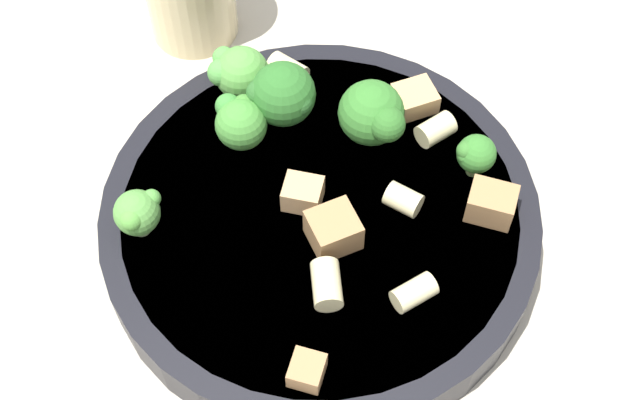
{
  "coord_description": "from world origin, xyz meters",
  "views": [
    {
      "loc": [
        0.13,
        -0.24,
        0.47
      ],
      "look_at": [
        0.0,
        0.0,
        0.04
      ],
      "focal_mm": 50.0,
      "sensor_mm": 36.0,
      "label": 1
    }
  ],
  "objects_px": {
    "broccoli_floret_3": "(239,72)",
    "rigatoni_1": "(403,200)",
    "rigatoni_4": "(287,71)",
    "broccoli_floret_1": "(475,154)",
    "chicken_chunk_0": "(304,192)",
    "pasta_bowl": "(320,221)",
    "chicken_chunk_4": "(491,203)",
    "chicken_chunk_2": "(307,370)",
    "broccoli_floret_2": "(376,115)",
    "broccoli_floret_5": "(240,121)",
    "chicken_chunk_3": "(333,230)",
    "rigatoni_2": "(414,293)",
    "broccoli_floret_0": "(283,95)",
    "chicken_chunk_1": "(415,98)",
    "broccoli_floret_4": "(137,213)",
    "rigatoni_3": "(327,284)",
    "rigatoni_0": "(436,130)"
  },
  "relations": [
    {
      "from": "broccoli_floret_5",
      "to": "chicken_chunk_3",
      "type": "height_order",
      "value": "broccoli_floret_5"
    },
    {
      "from": "chicken_chunk_2",
      "to": "broccoli_floret_2",
      "type": "bearing_deg",
      "value": 104.78
    },
    {
      "from": "broccoli_floret_3",
      "to": "chicken_chunk_0",
      "type": "relative_size",
      "value": 1.72
    },
    {
      "from": "chicken_chunk_2",
      "to": "chicken_chunk_4",
      "type": "bearing_deg",
      "value": 72.85
    },
    {
      "from": "rigatoni_0",
      "to": "rigatoni_2",
      "type": "bearing_deg",
      "value": -70.7
    },
    {
      "from": "rigatoni_4",
      "to": "chicken_chunk_1",
      "type": "relative_size",
      "value": 0.96
    },
    {
      "from": "broccoli_floret_5",
      "to": "rigatoni_0",
      "type": "bearing_deg",
      "value": 30.52
    },
    {
      "from": "broccoli_floret_4",
      "to": "rigatoni_2",
      "type": "height_order",
      "value": "broccoli_floret_4"
    },
    {
      "from": "chicken_chunk_1",
      "to": "chicken_chunk_4",
      "type": "distance_m",
      "value": 0.09
    },
    {
      "from": "broccoli_floret_5",
      "to": "chicken_chunk_1",
      "type": "height_order",
      "value": "broccoli_floret_5"
    },
    {
      "from": "broccoli_floret_0",
      "to": "chicken_chunk_4",
      "type": "relative_size",
      "value": 1.71
    },
    {
      "from": "broccoli_floret_3",
      "to": "rigatoni_1",
      "type": "height_order",
      "value": "broccoli_floret_3"
    },
    {
      "from": "pasta_bowl",
      "to": "rigatoni_2",
      "type": "bearing_deg",
      "value": -19.23
    },
    {
      "from": "broccoli_floret_5",
      "to": "chicken_chunk_4",
      "type": "height_order",
      "value": "broccoli_floret_5"
    },
    {
      "from": "rigatoni_2",
      "to": "chicken_chunk_4",
      "type": "xyz_separation_m",
      "value": [
        0.01,
        0.07,
        0.0
      ]
    },
    {
      "from": "broccoli_floret_3",
      "to": "chicken_chunk_4",
      "type": "relative_size",
      "value": 1.43
    },
    {
      "from": "rigatoni_2",
      "to": "chicken_chunk_3",
      "type": "relative_size",
      "value": 0.89
    },
    {
      "from": "broccoli_floret_5",
      "to": "rigatoni_2",
      "type": "relative_size",
      "value": 1.49
    },
    {
      "from": "broccoli_floret_5",
      "to": "rigatoni_4",
      "type": "height_order",
      "value": "broccoli_floret_5"
    },
    {
      "from": "rigatoni_3",
      "to": "broccoli_floret_4",
      "type": "bearing_deg",
      "value": -171.23
    },
    {
      "from": "broccoli_floret_0",
      "to": "broccoli_floret_2",
      "type": "relative_size",
      "value": 1.07
    },
    {
      "from": "pasta_bowl",
      "to": "chicken_chunk_1",
      "type": "relative_size",
      "value": 10.56
    },
    {
      "from": "rigatoni_3",
      "to": "broccoli_floret_0",
      "type": "bearing_deg",
      "value": 131.52
    },
    {
      "from": "broccoli_floret_1",
      "to": "rigatoni_1",
      "type": "relative_size",
      "value": 1.49
    },
    {
      "from": "broccoli_floret_1",
      "to": "chicken_chunk_2",
      "type": "bearing_deg",
      "value": -97.77
    },
    {
      "from": "rigatoni_4",
      "to": "broccoli_floret_1",
      "type": "bearing_deg",
      "value": -3.64
    },
    {
      "from": "rigatoni_1",
      "to": "chicken_chunk_3",
      "type": "relative_size",
      "value": 0.76
    },
    {
      "from": "broccoli_floret_3",
      "to": "rigatoni_3",
      "type": "xyz_separation_m",
      "value": [
        0.12,
        -0.1,
        -0.01
      ]
    },
    {
      "from": "pasta_bowl",
      "to": "rigatoni_2",
      "type": "relative_size",
      "value": 10.86
    },
    {
      "from": "broccoli_floret_4",
      "to": "rigatoni_3",
      "type": "distance_m",
      "value": 0.11
    },
    {
      "from": "chicken_chunk_2",
      "to": "broccoli_floret_5",
      "type": "bearing_deg",
      "value": 134.43
    },
    {
      "from": "chicken_chunk_1",
      "to": "chicken_chunk_3",
      "type": "height_order",
      "value": "chicken_chunk_3"
    },
    {
      "from": "pasta_bowl",
      "to": "rigatoni_4",
      "type": "xyz_separation_m",
      "value": [
        -0.07,
        0.07,
        0.02
      ]
    },
    {
      "from": "broccoli_floret_1",
      "to": "chicken_chunk_0",
      "type": "bearing_deg",
      "value": -139.79
    },
    {
      "from": "rigatoni_1",
      "to": "broccoli_floret_2",
      "type": "bearing_deg",
      "value": 136.16
    },
    {
      "from": "chicken_chunk_2",
      "to": "chicken_chunk_0",
      "type": "bearing_deg",
      "value": 120.53
    },
    {
      "from": "chicken_chunk_0",
      "to": "chicken_chunk_3",
      "type": "bearing_deg",
      "value": -29.29
    },
    {
      "from": "rigatoni_2",
      "to": "chicken_chunk_2",
      "type": "relative_size",
      "value": 1.28
    },
    {
      "from": "broccoli_floret_1",
      "to": "chicken_chunk_1",
      "type": "distance_m",
      "value": 0.06
    },
    {
      "from": "chicken_chunk_3",
      "to": "broccoli_floret_5",
      "type": "bearing_deg",
      "value": 157.64
    },
    {
      "from": "pasta_bowl",
      "to": "chicken_chunk_3",
      "type": "bearing_deg",
      "value": -40.28
    },
    {
      "from": "broccoli_floret_1",
      "to": "broccoli_floret_3",
      "type": "height_order",
      "value": "broccoli_floret_3"
    },
    {
      "from": "broccoli_floret_5",
      "to": "rigatoni_0",
      "type": "distance_m",
      "value": 0.12
    },
    {
      "from": "broccoli_floret_5",
      "to": "broccoli_floret_0",
      "type": "bearing_deg",
      "value": 58.93
    },
    {
      "from": "broccoli_floret_0",
      "to": "broccoli_floret_4",
      "type": "distance_m",
      "value": 0.11
    },
    {
      "from": "chicken_chunk_4",
      "to": "broccoli_floret_2",
      "type": "bearing_deg",
      "value": 169.59
    },
    {
      "from": "rigatoni_3",
      "to": "rigatoni_4",
      "type": "distance_m",
      "value": 0.15
    },
    {
      "from": "rigatoni_1",
      "to": "chicken_chunk_1",
      "type": "distance_m",
      "value": 0.08
    },
    {
      "from": "rigatoni_3",
      "to": "rigatoni_0",
      "type": "bearing_deg",
      "value": 87.02
    },
    {
      "from": "rigatoni_0",
      "to": "rigatoni_1",
      "type": "xyz_separation_m",
      "value": [
        0.01,
        -0.05,
        -0.0
      ]
    }
  ]
}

